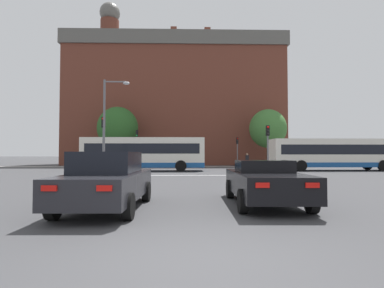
# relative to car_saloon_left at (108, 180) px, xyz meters

# --- Properties ---
(ground_plane) EXTENTS (400.00, 400.00, 0.00)m
(ground_plane) POSITION_rel_car_saloon_left_xyz_m (2.38, -4.15, -0.80)
(ground_plane) COLOR #3D3D3F
(stop_line_strip) EXTENTS (9.69, 0.30, 0.01)m
(stop_line_strip) POSITION_rel_car_saloon_left_xyz_m (2.38, 13.31, -0.80)
(stop_line_strip) COLOR silver
(stop_line_strip) RESTS_ON ground_plane
(far_pavement) EXTENTS (70.77, 2.50, 0.01)m
(far_pavement) POSITION_rel_car_saloon_left_xyz_m (2.38, 28.70, -0.80)
(far_pavement) COLOR gray
(far_pavement) RESTS_ON ground_plane
(brick_civic_building) EXTENTS (31.97, 11.20, 25.16)m
(brick_civic_building) POSITION_rel_car_saloon_left_xyz_m (0.68, 37.78, 8.78)
(brick_civic_building) COLOR brown
(brick_civic_building) RESTS_ON ground_plane
(car_saloon_left) EXTENTS (2.05, 4.56, 1.60)m
(car_saloon_left) POSITION_rel_car_saloon_left_xyz_m (0.00, 0.00, 0.00)
(car_saloon_left) COLOR #232328
(car_saloon_left) RESTS_ON ground_plane
(car_roadster_right) EXTENTS (2.10, 4.52, 1.35)m
(car_roadster_right) POSITION_rel_car_saloon_left_xyz_m (4.60, 0.67, -0.11)
(car_roadster_right) COLOR black
(car_roadster_right) RESTS_ON ground_plane
(bus_crossing_lead) EXTENTS (11.04, 2.66, 3.04)m
(bus_crossing_lead) POSITION_rel_car_saloon_left_xyz_m (-1.61, 19.20, 0.83)
(bus_crossing_lead) COLOR silver
(bus_crossing_lead) RESTS_ON ground_plane
(bus_crossing_trailing) EXTENTS (12.20, 2.67, 2.97)m
(bus_crossing_trailing) POSITION_rel_car_saloon_left_xyz_m (16.47, 19.60, 0.79)
(bus_crossing_trailing) COLOR silver
(bus_crossing_trailing) RESTS_ON ground_plane
(traffic_light_near_right) EXTENTS (0.26, 0.31, 3.75)m
(traffic_light_near_right) POSITION_rel_car_saloon_left_xyz_m (8.53, 14.30, 1.74)
(traffic_light_near_right) COLOR slate
(traffic_light_near_right) RESTS_ON ground_plane
(traffic_light_far_right) EXTENTS (0.26, 0.31, 3.61)m
(traffic_light_far_right) POSITION_rel_car_saloon_left_xyz_m (8.62, 28.13, 1.65)
(traffic_light_far_right) COLOR slate
(traffic_light_far_right) RESTS_ON ground_plane
(traffic_light_near_left) EXTENTS (0.26, 0.31, 4.34)m
(traffic_light_near_left) POSITION_rel_car_saloon_left_xyz_m (-3.97, 14.12, 2.11)
(traffic_light_near_left) COLOR slate
(traffic_light_near_left) RESTS_ON ground_plane
(traffic_light_far_left) EXTENTS (0.26, 0.31, 4.45)m
(traffic_light_far_left) POSITION_rel_car_saloon_left_xyz_m (-3.62, 27.67, 2.17)
(traffic_light_far_left) COLOR slate
(traffic_light_far_left) RESTS_ON ground_plane
(street_lamp_junction) EXTENTS (1.95, 0.36, 7.08)m
(street_lamp_junction) POSITION_rel_car_saloon_left_xyz_m (-3.49, 13.73, 3.51)
(street_lamp_junction) COLOR slate
(street_lamp_junction) RESTS_ON ground_plane
(pedestrian_waiting) EXTENTS (0.27, 0.42, 1.56)m
(pedestrian_waiting) POSITION_rel_car_saloon_left_xyz_m (-8.70, 28.72, 0.10)
(pedestrian_waiting) COLOR #333851
(pedestrian_waiting) RESTS_ON ground_plane
(pedestrian_walking_east) EXTENTS (0.43, 0.28, 1.64)m
(pedestrian_walking_east) POSITION_rel_car_saloon_left_xyz_m (9.84, 28.22, 0.16)
(pedestrian_walking_east) COLOR #333851
(pedestrian_walking_east) RESTS_ON ground_plane
(tree_by_building) EXTENTS (4.62, 4.62, 7.19)m
(tree_by_building) POSITION_rel_car_saloon_left_xyz_m (12.59, 28.76, 3.95)
(tree_by_building) COLOR #4C3823
(tree_by_building) RESTS_ON ground_plane
(tree_kerbside) EXTENTS (5.06, 5.06, 7.48)m
(tree_kerbside) POSITION_rel_car_saloon_left_xyz_m (-6.26, 29.15, 4.02)
(tree_kerbside) COLOR #4C3823
(tree_kerbside) RESTS_ON ground_plane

